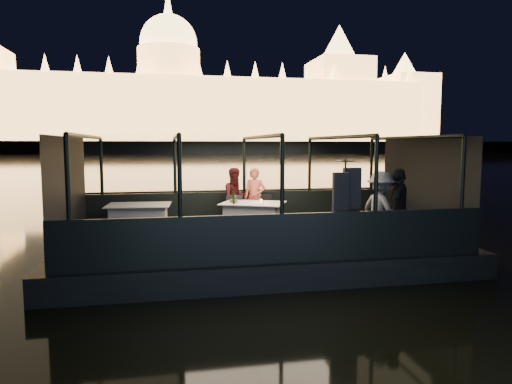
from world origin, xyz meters
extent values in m
plane|color=black|center=(0.00, 80.00, 0.00)|extent=(500.00, 500.00, 0.00)
cube|color=black|center=(0.00, 0.00, 0.00)|extent=(8.60, 4.40, 1.00)
cube|color=black|center=(0.00, 0.00, 0.48)|extent=(8.00, 4.00, 0.04)
cube|color=black|center=(0.00, 2.00, 0.95)|extent=(8.00, 0.08, 0.90)
cube|color=black|center=(0.00, -2.00, 0.95)|extent=(8.00, 0.08, 0.90)
cube|color=#423D33|center=(0.00, 210.00, 1.00)|extent=(400.00, 140.00, 6.00)
cube|color=beige|center=(-0.01, 0.71, 0.89)|extent=(1.76, 1.56, 0.77)
cube|color=beige|center=(-2.66, 0.94, 0.89)|extent=(1.50, 1.14, 0.76)
cube|color=black|center=(-0.37, 1.16, 0.95)|extent=(0.43, 0.43, 0.87)
cube|color=black|center=(0.47, 1.43, 0.95)|extent=(0.51, 0.51, 0.85)
imported|color=#E46253|center=(0.19, 1.53, 1.25)|extent=(0.67, 0.57, 1.56)
imported|color=#3C1014|center=(-0.29, 1.58, 1.25)|extent=(0.87, 0.75, 1.55)
imported|color=silver|center=(2.32, -1.19, 1.35)|extent=(0.83, 1.15, 1.59)
imported|color=black|center=(2.66, -1.28, 1.35)|extent=(0.94, 1.01, 1.66)
cylinder|color=black|center=(-0.50, 0.53, 1.42)|extent=(0.08, 0.08, 0.30)
cylinder|color=brown|center=(-0.46, 0.79, 1.31)|extent=(0.23, 0.23, 0.08)
cylinder|color=orange|center=(0.18, 0.69, 1.31)|extent=(0.06, 0.06, 0.08)
cylinder|color=white|center=(0.44, 0.65, 1.27)|extent=(0.25, 0.25, 0.01)
cylinder|color=silver|center=(-0.39, 1.04, 1.27)|extent=(0.24, 0.24, 0.01)
camera|label=1|loc=(-2.03, -9.84, 2.62)|focal=32.00mm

